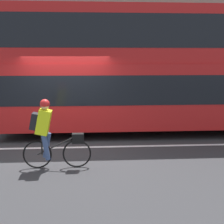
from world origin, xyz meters
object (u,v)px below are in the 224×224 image
Objects in this scene: bus at (183,66)px; street_sign_post at (172,82)px; cyclist_on_bike at (49,131)px; trash_bin at (31,102)px.

street_sign_post is at bearing 81.07° from bus.
street_sign_post reaches higher than cyclist_on_bike.
bus is 3.29m from street_sign_post.
bus is at bearing -98.93° from street_sign_post.
bus is 5.43m from cyclist_on_bike.
bus is at bearing -29.34° from trash_bin.
cyclist_on_bike is 1.81× the size of trash_bin.
cyclist_on_bike is 0.70× the size of street_sign_post.
bus is 6.65m from trash_bin.
street_sign_post is (6.12, -0.01, 0.83)m from trash_bin.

